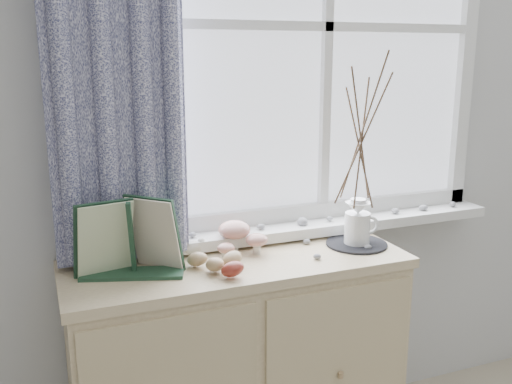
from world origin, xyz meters
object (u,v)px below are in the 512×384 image
(sideboard, at_px, (239,369))
(twig_pitcher, at_px, (361,135))
(toadstool_cluster, at_px, (238,235))
(botanical_book, at_px, (132,239))

(sideboard, height_order, twig_pitcher, twig_pitcher)
(toadstool_cluster, distance_m, twig_pitcher, 0.57)
(sideboard, relative_size, botanical_book, 3.14)
(sideboard, bearing_deg, toadstool_cluster, 68.65)
(sideboard, height_order, botanical_book, botanical_book)
(toadstool_cluster, bearing_deg, twig_pitcher, -11.99)
(sideboard, xyz_separation_m, toadstool_cluster, (0.03, 0.08, 0.49))
(botanical_book, bearing_deg, sideboard, 23.41)
(sideboard, distance_m, botanical_book, 0.67)
(toadstool_cluster, bearing_deg, sideboard, -111.35)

